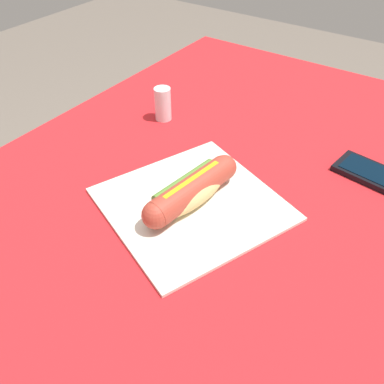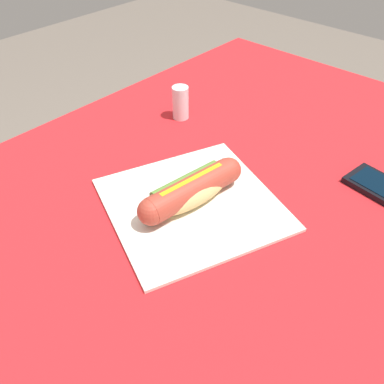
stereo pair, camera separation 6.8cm
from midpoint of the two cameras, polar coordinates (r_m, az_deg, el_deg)
ground_plane at (r=1.32m, az=0.47°, el=-24.61°), size 6.00×6.00×0.00m
dining_table at (r=0.81m, az=0.70°, el=-6.43°), size 1.25×0.86×0.73m
paper_wrapper at (r=0.69m, az=-2.79°, el=-1.81°), size 0.35×0.35×0.01m
hot_dog at (r=0.67m, az=-2.92°, el=0.15°), size 0.21×0.08×0.05m
cell_phone at (r=0.81m, az=21.79°, el=2.24°), size 0.09×0.14×0.01m
salt_shaker at (r=0.92m, az=-6.26°, el=12.07°), size 0.04×0.04×0.07m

